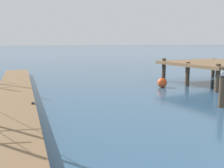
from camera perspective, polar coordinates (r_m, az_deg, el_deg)
floating_dock at (r=15.82m, az=-19.35°, el=-1.20°), size 3.13×21.07×0.53m
pier_platform at (r=20.86m, az=20.50°, el=3.83°), size 6.58×6.51×1.96m
mooring_piling at (r=13.40m, az=21.59°, el=-1.32°), size 0.30×0.30×1.45m
perched_seagull at (r=13.29m, az=21.80°, el=2.24°), size 0.37×0.23×0.27m
mooring_buoy at (r=18.28m, az=10.24°, el=0.28°), size 0.62×0.62×0.70m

